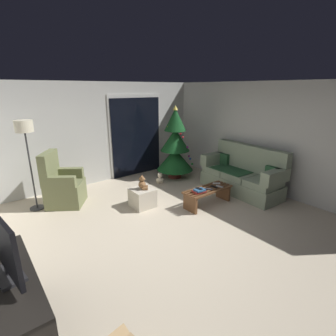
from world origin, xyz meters
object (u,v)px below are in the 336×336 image
christmas_tree (175,147)px  media_shelf (14,318)px  television (3,246)px  teddy_bear_chestnut (143,183)px  remote_black (214,187)px  floor_lamp (25,135)px  couch (242,175)px  book_stack (199,191)px  remote_graphite (209,189)px  cell_phone (199,189)px  teddy_bear_cream_by_tree (160,179)px  armchair (63,186)px  ottoman (142,198)px  coffee_table (208,194)px  remote_white (216,183)px  remote_silver (219,186)px

christmas_tree → media_shelf: (-4.24, -2.85, -0.50)m
media_shelf → television: television is taller
television → teddy_bear_chestnut: (2.53, 1.79, -0.57)m
remote_black → floor_lamp: size_ratio=0.09×
couch → book_stack: bearing=-177.5°
couch → remote_graphite: bearing=-176.5°
cell_phone → teddy_bear_cream_by_tree: bearing=77.5°
floor_lamp → media_shelf: 3.39m
christmas_tree → media_shelf: christmas_tree is taller
christmas_tree → teddy_bear_cream_by_tree: 0.97m
couch → armchair: armchair is taller
couch → armchair: bearing=152.4°
floor_lamp → ottoman: (1.75, -1.24, -1.31)m
armchair → media_shelf: 3.24m
ottoman → teddy_bear_cream_by_tree: bearing=38.6°
cell_phone → media_shelf: 3.54m
remote_black → teddy_bear_cream_by_tree: (-0.20, 1.65, -0.26)m
armchair → television: television is taller
book_stack → television: bearing=-163.6°
coffee_table → teddy_bear_cream_by_tree: bearing=91.4°
book_stack → television: television is taller
coffee_table → media_shelf: 3.82m
remote_black → ottoman: bearing=-37.8°
floor_lamp → media_shelf: size_ratio=1.27×
couch → remote_black: bearing=-177.0°
christmas_tree → armchair: size_ratio=1.71×
couch → teddy_bear_chestnut: 2.40m
remote_white → christmas_tree: 1.78m
book_stack → cell_phone: bearing=78.6°
remote_white → media_shelf: media_shelf is taller
remote_graphite → cell_phone: bearing=146.8°
remote_graphite → floor_lamp: 3.67m
remote_black → cell_phone: bearing=-5.6°
coffee_table → couch: bearing=1.3°
cell_phone → floor_lamp: 3.45m
media_shelf → book_stack: bearing=17.1°
ottoman → teddy_bear_chestnut: (0.01, -0.01, 0.31)m
cell_phone → teddy_bear_chestnut: teddy_bear_chestnut is taller
remote_silver → floor_lamp: (-3.11, 2.10, 1.13)m
couch → ottoman: size_ratio=4.49×
cell_phone → couch: bearing=-2.1°
couch → remote_white: 0.85m
remote_silver → media_shelf: bearing=4.9°
remote_silver → ottoman: size_ratio=0.35×
remote_graphite → couch: bearing=-24.6°
media_shelf → teddy_bear_chestnut: (2.56, 1.85, 0.14)m
coffee_table → remote_black: 0.21m
media_shelf → television: size_ratio=1.67×
armchair → remote_silver: bearing=-37.1°
couch → remote_white: (-0.85, 0.05, -0.02)m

